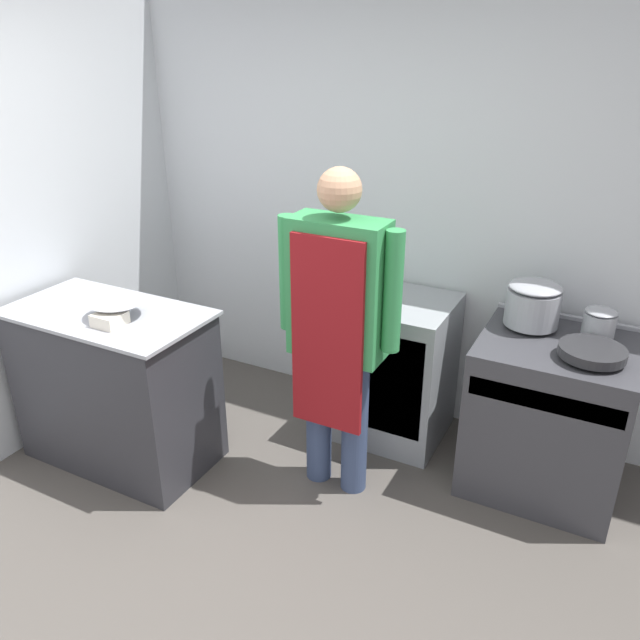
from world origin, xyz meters
name	(u,v)px	position (x,y,z in m)	size (l,w,h in m)	color
ground_plane	(185,611)	(0.00, 0.00, 0.00)	(14.00, 14.00, 0.00)	#4C4742
wall_back	(379,204)	(0.00, 2.06, 1.35)	(8.00, 0.05, 2.70)	silver
wall_left	(48,211)	(-1.67, 1.00, 1.35)	(0.05, 8.00, 2.70)	silver
prep_counter	(117,386)	(-1.03, 0.75, 0.47)	(1.12, 0.61, 0.93)	#2D2D33
stove	(548,415)	(1.20, 1.63, 0.43)	(0.78, 0.71, 0.88)	#38383D
fridge_unit	(397,369)	(0.30, 1.71, 0.45)	(0.61, 0.59, 0.89)	#93999E
person_cook	(337,319)	(0.19, 1.09, 1.00)	(0.66, 0.24, 1.75)	#38476B
mixing_bowl	(118,309)	(-0.92, 0.73, 0.98)	(0.30, 0.30, 0.09)	#9EA0A8
plastic_tub	(110,319)	(-0.88, 0.63, 0.96)	(0.14, 0.14, 0.07)	silver
stock_pot	(533,303)	(1.02, 1.75, 1.00)	(0.28, 0.28, 0.24)	#9EA0A8
saute_pan	(592,352)	(1.36, 1.51, 0.91)	(0.32, 0.32, 0.05)	#262628
sauce_pot	(599,323)	(1.36, 1.75, 0.96)	(0.16, 0.16, 0.15)	#9EA0A8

